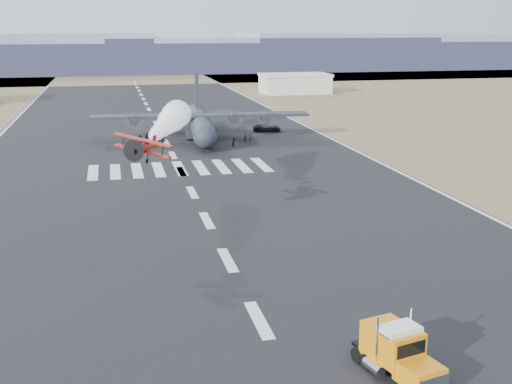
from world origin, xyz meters
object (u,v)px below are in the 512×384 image
object	(u,v)px
aerobatic_biplane	(144,147)
crew_c	(250,138)
support_vehicle	(267,128)
crew_a	(140,139)
transport_aircraft	(200,122)
hangar_right	(295,83)
crew_b	(147,138)
crew_e	(140,139)
crew_f	(162,141)
crew_g	(245,137)
crew_h	(234,142)
semi_truck	(398,352)
crew_d	(204,138)

from	to	relation	value
aerobatic_biplane	crew_c	distance (m)	53.48
support_vehicle	crew_a	size ratio (longest dim) A/B	3.16
transport_aircraft	crew_c	size ratio (longest dim) A/B	24.83
crew_c	hangar_right	bearing A→B (deg)	-109.42
crew_b	crew_e	distance (m)	1.68
hangar_right	aerobatic_biplane	world-z (taller)	aerobatic_biplane
crew_f	crew_e	bearing A→B (deg)	-173.23
aerobatic_biplane	crew_c	world-z (taller)	aerobatic_biplane
crew_g	crew_h	world-z (taller)	crew_g
aerobatic_biplane	crew_c	bearing A→B (deg)	80.41
support_vehicle	crew_e	size ratio (longest dim) A/B	3.18
semi_truck	crew_h	world-z (taller)	semi_truck
crew_g	semi_truck	bearing A→B (deg)	-161.79
semi_truck	crew_e	distance (m)	80.84
hangar_right	crew_d	xyz separation A→B (m)	(-39.59, -79.82, -2.23)
crew_g	crew_b	bearing A→B (deg)	105.94
crew_b	crew_h	xyz separation A→B (m)	(14.06, -6.99, -0.01)
semi_truck	crew_g	world-z (taller)	semi_truck
crew_f	support_vehicle	bearing A→B (deg)	75.81
support_vehicle	crew_g	distance (m)	11.82
transport_aircraft	crew_f	xyz separation A→B (m)	(-7.47, -7.28, -2.00)
hangar_right	crew_h	xyz separation A→B (m)	(-35.19, -84.78, -2.20)
crew_a	crew_c	distance (m)	18.93
aerobatic_biplane	crew_d	xyz separation A→B (m)	(12.71, 50.04, -7.93)
aerobatic_biplane	crew_a	world-z (taller)	aerobatic_biplane
semi_truck	crew_a	distance (m)	81.12
crew_a	transport_aircraft	bearing A→B (deg)	-153.73
aerobatic_biplane	crew_d	size ratio (longest dim) A/B	3.57
crew_a	crew_c	xyz separation A→B (m)	(18.74, -2.61, -0.08)
crew_a	crew_e	size ratio (longest dim) A/B	1.01
crew_c	crew_f	xyz separation A→B (m)	(-15.22, -0.74, 0.10)
support_vehicle	crew_d	size ratio (longest dim) A/B	3.46
crew_b	crew_f	bearing A→B (deg)	179.07
transport_aircraft	crew_c	xyz separation A→B (m)	(7.75, -6.54, -2.10)
crew_b	crew_h	bearing A→B (deg)	-147.08
crew_c	transport_aircraft	bearing A→B (deg)	-38.24
hangar_right	crew_d	bearing A→B (deg)	-116.38
crew_a	crew_d	size ratio (longest dim) A/B	1.10
semi_truck	support_vehicle	distance (m)	89.92
support_vehicle	crew_b	size ratio (longest dim) A/B	3.29
crew_b	crew_h	distance (m)	15.70
crew_a	crew_b	size ratio (longest dim) A/B	1.04
semi_truck	crew_e	xyz separation A→B (m)	(-10.59, 80.14, -0.73)
crew_e	support_vehicle	bearing A→B (deg)	75.93
transport_aircraft	support_vehicle	size ratio (longest dim) A/B	7.14
hangar_right	crew_b	world-z (taller)	hangar_right
crew_g	transport_aircraft	bearing A→B (deg)	76.23
crew_b	crew_h	size ratio (longest dim) A/B	1.02
crew_f	crew_g	distance (m)	14.75
hangar_right	transport_aircraft	size ratio (longest dim) A/B	0.53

